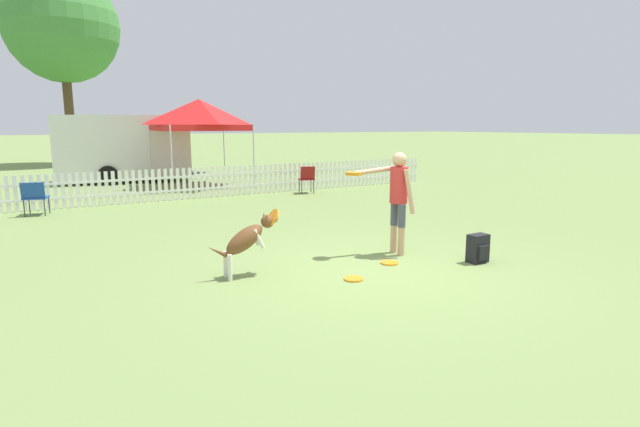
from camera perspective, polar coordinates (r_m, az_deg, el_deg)
The scene contains 12 objects.
ground_plane at distance 7.21m, azimuth 6.30°, elevation -6.50°, with size 240.00×240.00×0.00m, color olive.
handler_person at distance 7.96m, azimuth 8.72°, elevation 2.54°, with size 0.95×0.71×1.63m.
leaping_dog at distance 6.86m, azimuth -8.28°, elevation -2.77°, with size 1.04×0.32×0.90m.
frisbee_near_handler at distance 7.59m, azimuth 7.94°, elevation -5.61°, with size 0.26×0.26×0.02m.
frisbee_near_dog at distance 6.77m, azimuth 3.87°, elevation -7.46°, with size 0.26×0.26×0.02m.
backpack_on_grass at distance 7.91m, azimuth 17.63°, elevation -3.85°, with size 0.31×0.24×0.43m.
picket_fence at distance 14.51m, azimuth -14.31°, elevation 3.39°, with size 16.80×0.04×0.88m.
folding_chair_blue_left at distance 15.15m, azimuth -1.50°, elevation 4.17°, with size 0.56×0.57×0.83m.
folding_chair_center at distance 13.13m, azimuth -29.82°, elevation 1.79°, with size 0.61×0.62×0.78m.
canopy_tent_main at distance 17.45m, azimuth -13.65°, elevation 10.89°, with size 2.75×2.75×2.91m.
equipment_trailer at distance 19.67m, azimuth -21.41°, elevation 7.08°, with size 5.43×3.00×2.39m.
tree_left_grove at distance 29.65m, azimuth -27.40°, elevation 18.36°, with size 5.49×5.49×9.66m.
Camera 1 is at (-4.27, -5.44, 2.05)m, focal length 28.00 mm.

